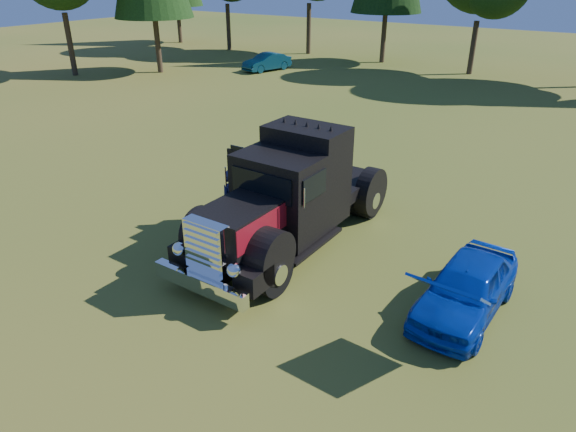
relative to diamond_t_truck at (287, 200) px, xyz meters
The scene contains 6 objects.
ground 3.03m from the diamond_t_truck, 72.84° to the right, with size 120.00×120.00×0.00m, color #3D5D1B.
diamond_t_truck is the anchor object (origin of this frame).
hotrod_coupe 4.84m from the diamond_t_truck, ahead, with size 1.56×4.00×1.89m.
spectator_near 1.60m from the diamond_t_truck, 167.38° to the right, with size 0.67×0.44×1.85m, color #1D2F44.
spectator_far 1.86m from the diamond_t_truck, 151.52° to the left, with size 0.83×0.65×1.71m, color #1C1E41.
distant_teal_car 25.28m from the diamond_t_truck, 127.56° to the left, with size 1.26×3.61×1.19m, color #0B3844.
Camera 1 is at (5.92, -7.25, 6.65)m, focal length 32.00 mm.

